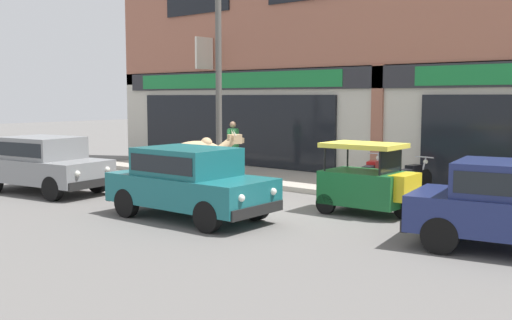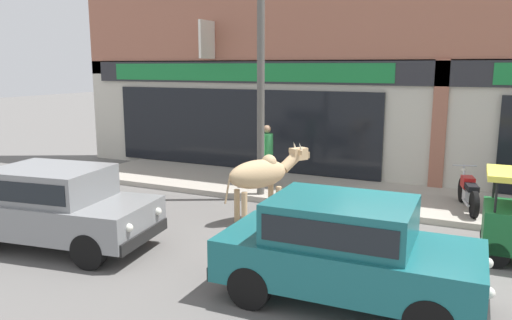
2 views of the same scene
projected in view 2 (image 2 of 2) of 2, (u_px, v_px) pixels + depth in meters
ground_plane at (400, 260)px, 8.46m from camera, size 90.00×90.00×0.00m
sidewalk at (428, 203)px, 11.70m from camera, size 19.00×2.94×0.14m
shop_building at (448, 4)px, 12.36m from camera, size 23.00×1.40×9.91m
cow at (262, 174)px, 10.44m from camera, size 1.31×1.93×1.61m
car_0 at (345, 245)px, 6.83m from camera, size 3.65×1.70×1.46m
car_2 at (55, 203)px, 8.95m from camera, size 3.76×2.08×1.46m
motorcycle_0 at (468, 192)px, 10.89m from camera, size 0.67×1.78×0.88m
pedestrian at (267, 149)px, 12.93m from camera, size 0.32×0.50×1.60m
utility_pole at (261, 63)px, 11.67m from camera, size 0.18×0.18×6.35m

